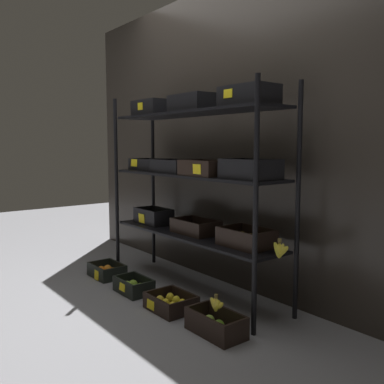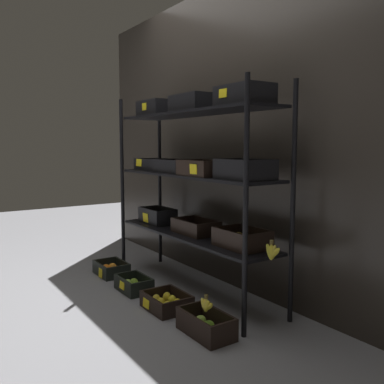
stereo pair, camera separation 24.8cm
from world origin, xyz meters
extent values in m
plane|color=gray|center=(0.00, 0.00, 0.00)|extent=(10.00, 10.00, 0.00)
cube|color=#2D2823|center=(0.00, 0.39, 1.21)|extent=(4.10, 0.12, 2.42)
cylinder|color=black|center=(-0.85, -0.19, 0.77)|extent=(0.03, 0.03, 1.54)
cylinder|color=black|center=(0.85, -0.19, 0.77)|extent=(0.03, 0.03, 1.54)
cylinder|color=black|center=(-0.85, 0.19, 0.77)|extent=(0.03, 0.03, 1.54)
cylinder|color=black|center=(0.85, 0.19, 0.77)|extent=(0.03, 0.03, 1.54)
cube|color=black|center=(0.00, 0.00, 0.44)|extent=(1.67, 0.36, 0.02)
cube|color=black|center=(0.00, 0.00, 0.91)|extent=(1.67, 0.36, 0.02)
cube|color=black|center=(0.00, 0.00, 1.37)|extent=(1.67, 0.36, 0.02)
cube|color=black|center=(-0.54, 0.00, 0.46)|extent=(0.34, 0.21, 0.01)
cube|color=black|center=(-0.54, -0.10, 0.52)|extent=(0.34, 0.02, 0.12)
cube|color=black|center=(-0.54, 0.09, 0.52)|extent=(0.34, 0.02, 0.12)
cube|color=black|center=(-0.70, 0.00, 0.52)|extent=(0.02, 0.18, 0.12)
cube|color=black|center=(-0.38, 0.00, 0.52)|extent=(0.02, 0.18, 0.12)
sphere|color=#84B941|center=(-0.62, -0.03, 0.50)|extent=(0.07, 0.07, 0.07)
sphere|color=#80B73B|center=(-0.54, -0.03, 0.50)|extent=(0.07, 0.07, 0.07)
sphere|color=#81B639|center=(-0.46, -0.02, 0.50)|extent=(0.07, 0.07, 0.07)
sphere|color=#86C13F|center=(-0.62, 0.02, 0.50)|extent=(0.07, 0.07, 0.07)
sphere|color=#87B436|center=(-0.54, 0.03, 0.50)|extent=(0.07, 0.07, 0.07)
sphere|color=#8CC440|center=(-0.46, 0.02, 0.50)|extent=(0.07, 0.07, 0.07)
cube|color=yellow|center=(-0.57, -0.11, 0.51)|extent=(0.09, 0.01, 0.08)
cube|color=black|center=(0.01, 0.03, 0.46)|extent=(0.37, 0.23, 0.01)
cube|color=black|center=(0.01, -0.08, 0.51)|extent=(0.37, 0.02, 0.10)
cube|color=black|center=(0.01, 0.14, 0.51)|extent=(0.37, 0.02, 0.10)
cube|color=black|center=(-0.17, 0.03, 0.51)|extent=(0.02, 0.20, 0.10)
cube|color=black|center=(0.18, 0.03, 0.51)|extent=(0.02, 0.20, 0.10)
sphere|color=#5E1846|center=(-0.11, -0.02, 0.49)|extent=(0.05, 0.05, 0.05)
sphere|color=#6D284E|center=(-0.06, -0.02, 0.49)|extent=(0.05, 0.05, 0.05)
sphere|color=#6D1A46|center=(0.00, -0.02, 0.49)|extent=(0.05, 0.05, 0.05)
sphere|color=#591B48|center=(0.07, -0.02, 0.49)|extent=(0.05, 0.05, 0.05)
sphere|color=#5F1B5B|center=(0.12, -0.02, 0.49)|extent=(0.05, 0.05, 0.05)
sphere|color=#5C2458|center=(-0.11, 0.03, 0.49)|extent=(0.05, 0.05, 0.05)
sphere|color=#60244B|center=(-0.05, 0.03, 0.49)|extent=(0.05, 0.05, 0.05)
sphere|color=#572C45|center=(0.01, 0.03, 0.49)|extent=(0.05, 0.05, 0.05)
sphere|color=#5C1D4C|center=(0.07, 0.03, 0.49)|extent=(0.05, 0.05, 0.05)
sphere|color=#5D2E49|center=(0.12, 0.03, 0.49)|extent=(0.05, 0.05, 0.05)
sphere|color=#552F49|center=(-0.11, 0.09, 0.49)|extent=(0.05, 0.05, 0.05)
sphere|color=#641F4A|center=(-0.05, 0.09, 0.49)|extent=(0.05, 0.05, 0.05)
sphere|color=#64295C|center=(0.00, 0.09, 0.49)|extent=(0.05, 0.05, 0.05)
sphere|color=#5C2857|center=(0.06, 0.08, 0.49)|extent=(0.05, 0.05, 0.05)
sphere|color=#66174E|center=(0.12, 0.09, 0.49)|extent=(0.05, 0.05, 0.05)
cube|color=black|center=(0.55, 0.04, 0.46)|extent=(0.35, 0.26, 0.01)
cube|color=black|center=(0.55, -0.08, 0.52)|extent=(0.35, 0.02, 0.11)
cube|color=black|center=(0.55, 0.16, 0.52)|extent=(0.35, 0.02, 0.11)
cube|color=black|center=(0.38, 0.04, 0.52)|extent=(0.02, 0.22, 0.11)
cube|color=black|center=(0.72, 0.04, 0.52)|extent=(0.02, 0.22, 0.11)
sphere|color=#E6C148|center=(0.46, 0.00, 0.50)|extent=(0.07, 0.07, 0.07)
sphere|color=#DAB559|center=(0.55, 0.00, 0.50)|extent=(0.07, 0.07, 0.07)
sphere|color=#D2C056|center=(0.63, 0.00, 0.50)|extent=(0.07, 0.07, 0.07)
sphere|color=#DFBB4C|center=(0.46, 0.08, 0.50)|extent=(0.07, 0.07, 0.07)
sphere|color=#DCBE54|center=(0.55, 0.08, 0.50)|extent=(0.07, 0.07, 0.07)
sphere|color=#DCC64A|center=(0.63, 0.07, 0.50)|extent=(0.07, 0.07, 0.07)
cube|color=black|center=(-0.61, 0.01, 0.92)|extent=(0.35, 0.23, 0.01)
cube|color=black|center=(-0.61, -0.10, 0.97)|extent=(0.35, 0.02, 0.09)
cube|color=black|center=(-0.61, 0.11, 0.97)|extent=(0.35, 0.02, 0.09)
cube|color=black|center=(-0.78, 0.01, 0.97)|extent=(0.02, 0.19, 0.09)
cube|color=black|center=(-0.45, 0.01, 0.97)|extent=(0.02, 0.19, 0.09)
ellipsoid|color=yellow|center=(-0.71, -0.03, 0.97)|extent=(0.06, 0.06, 0.08)
ellipsoid|color=yellow|center=(-0.64, -0.03, 0.97)|extent=(0.06, 0.06, 0.08)
ellipsoid|color=yellow|center=(-0.58, -0.03, 0.97)|extent=(0.06, 0.06, 0.08)
ellipsoid|color=yellow|center=(-0.51, -0.03, 0.97)|extent=(0.06, 0.06, 0.08)
ellipsoid|color=yellow|center=(-0.71, 0.04, 0.97)|extent=(0.06, 0.06, 0.08)
ellipsoid|color=yellow|center=(-0.64, 0.04, 0.97)|extent=(0.06, 0.06, 0.08)
ellipsoid|color=yellow|center=(-0.58, 0.04, 0.97)|extent=(0.06, 0.06, 0.08)
ellipsoid|color=yellow|center=(-0.51, 0.04, 0.97)|extent=(0.06, 0.06, 0.08)
cube|color=yellow|center=(-0.68, -0.11, 0.98)|extent=(0.10, 0.01, 0.06)
cube|color=black|center=(-0.20, -0.02, 0.92)|extent=(0.37, 0.23, 0.01)
cube|color=black|center=(-0.20, -0.13, 0.98)|extent=(0.37, 0.02, 0.09)
cube|color=black|center=(-0.20, 0.08, 0.98)|extent=(0.37, 0.02, 0.09)
cube|color=black|center=(-0.38, -0.02, 0.98)|extent=(0.02, 0.20, 0.09)
cube|color=black|center=(-0.03, -0.02, 0.98)|extent=(0.02, 0.20, 0.09)
sphere|color=orange|center=(-0.29, -0.06, 0.97)|extent=(0.07, 0.07, 0.07)
sphere|color=orange|center=(-0.20, -0.05, 0.97)|extent=(0.07, 0.07, 0.07)
sphere|color=orange|center=(-0.12, -0.05, 0.97)|extent=(0.07, 0.07, 0.07)
sphere|color=orange|center=(-0.29, 0.01, 0.97)|extent=(0.07, 0.07, 0.07)
sphere|color=orange|center=(-0.20, 0.01, 0.97)|extent=(0.07, 0.07, 0.07)
sphere|color=orange|center=(-0.11, 0.01, 0.97)|extent=(0.07, 0.07, 0.07)
cube|color=black|center=(0.21, -0.05, 0.92)|extent=(0.35, 0.24, 0.01)
cube|color=black|center=(0.21, -0.16, 0.98)|extent=(0.35, 0.02, 0.10)
cube|color=black|center=(0.21, 0.07, 0.98)|extent=(0.35, 0.02, 0.10)
cube|color=black|center=(0.04, -0.05, 0.98)|extent=(0.02, 0.21, 0.10)
cube|color=black|center=(0.38, -0.05, 0.98)|extent=(0.02, 0.21, 0.10)
ellipsoid|color=tan|center=(0.13, -0.08, 0.97)|extent=(0.07, 0.07, 0.09)
ellipsoid|color=tan|center=(0.21, -0.08, 0.97)|extent=(0.07, 0.07, 0.09)
ellipsoid|color=tan|center=(0.30, -0.08, 0.97)|extent=(0.07, 0.07, 0.09)
ellipsoid|color=#BFC262|center=(0.13, -0.01, 0.97)|extent=(0.07, 0.07, 0.09)
ellipsoid|color=tan|center=(0.22, -0.01, 0.97)|extent=(0.07, 0.07, 0.09)
ellipsoid|color=tan|center=(0.29, -0.01, 0.97)|extent=(0.07, 0.07, 0.09)
cube|color=yellow|center=(0.27, -0.17, 0.97)|extent=(0.08, 0.01, 0.07)
cube|color=black|center=(0.62, -0.01, 0.92)|extent=(0.36, 0.24, 0.01)
cube|color=black|center=(0.62, -0.12, 0.99)|extent=(0.36, 0.02, 0.12)
cube|color=black|center=(0.62, 0.10, 0.99)|extent=(0.36, 0.02, 0.12)
cube|color=black|center=(0.45, -0.01, 0.99)|extent=(0.02, 0.21, 0.12)
cube|color=black|center=(0.80, -0.01, 0.99)|extent=(0.02, 0.21, 0.12)
ellipsoid|color=brown|center=(0.52, -0.05, 0.96)|extent=(0.05, 0.05, 0.07)
ellipsoid|color=brown|center=(0.59, -0.05, 0.96)|extent=(0.05, 0.05, 0.07)
ellipsoid|color=brown|center=(0.66, -0.05, 0.96)|extent=(0.05, 0.05, 0.07)
ellipsoid|color=brown|center=(0.72, -0.05, 0.96)|extent=(0.05, 0.05, 0.07)
ellipsoid|color=brown|center=(0.52, 0.03, 0.96)|extent=(0.05, 0.05, 0.07)
ellipsoid|color=brown|center=(0.59, 0.03, 0.96)|extent=(0.05, 0.05, 0.07)
ellipsoid|color=brown|center=(0.66, 0.03, 0.96)|extent=(0.05, 0.05, 0.07)
ellipsoid|color=brown|center=(0.73, 0.03, 0.96)|extent=(0.05, 0.05, 0.07)
cube|color=black|center=(-0.55, 0.01, 1.39)|extent=(0.36, 0.25, 0.01)
cube|color=black|center=(-0.55, -0.10, 1.45)|extent=(0.36, 0.02, 0.12)
cube|color=black|center=(-0.55, 0.13, 1.45)|extent=(0.36, 0.02, 0.12)
cube|color=black|center=(-0.72, 0.01, 1.45)|extent=(0.02, 0.21, 0.12)
cube|color=black|center=(-0.38, 0.01, 1.45)|extent=(0.02, 0.21, 0.12)
sphere|color=red|center=(-0.63, -0.02, 1.43)|extent=(0.07, 0.07, 0.07)
sphere|color=red|center=(-0.55, -0.02, 1.43)|extent=(0.07, 0.07, 0.07)
sphere|color=red|center=(-0.46, -0.02, 1.43)|extent=(0.07, 0.07, 0.07)
sphere|color=red|center=(-0.64, 0.05, 1.43)|extent=(0.07, 0.07, 0.07)
sphere|color=red|center=(-0.55, 0.05, 1.43)|extent=(0.07, 0.07, 0.07)
sphere|color=red|center=(-0.46, 0.05, 1.43)|extent=(0.07, 0.07, 0.07)
cube|color=yellow|center=(-0.56, -0.11, 1.46)|extent=(0.07, 0.01, 0.06)
cube|color=black|center=(0.00, 0.02, 1.39)|extent=(0.37, 0.25, 0.01)
cube|color=black|center=(0.00, -0.09, 1.45)|extent=(0.37, 0.02, 0.12)
cube|color=black|center=(0.00, 0.14, 1.45)|extent=(0.37, 0.02, 0.12)
cube|color=black|center=(-0.17, 0.02, 1.45)|extent=(0.02, 0.22, 0.12)
cube|color=black|center=(0.18, 0.02, 1.45)|extent=(0.02, 0.22, 0.12)
sphere|color=orange|center=(-0.10, -0.02, 1.42)|extent=(0.06, 0.06, 0.06)
sphere|color=orange|center=(-0.03, -0.01, 1.42)|extent=(0.06, 0.06, 0.06)
sphere|color=orange|center=(0.04, -0.02, 1.42)|extent=(0.06, 0.06, 0.06)
sphere|color=orange|center=(0.11, -0.02, 1.42)|extent=(0.06, 0.06, 0.06)
sphere|color=orange|center=(-0.10, 0.06, 1.42)|extent=(0.06, 0.06, 0.06)
sphere|color=orange|center=(-0.03, 0.06, 1.42)|extent=(0.06, 0.06, 0.06)
sphere|color=orange|center=(0.04, 0.06, 1.42)|extent=(0.06, 0.06, 0.06)
sphere|color=orange|center=(0.11, 0.06, 1.42)|extent=(0.06, 0.06, 0.06)
cube|color=black|center=(0.56, 0.03, 1.39)|extent=(0.37, 0.23, 0.01)
cube|color=black|center=(0.56, -0.07, 1.46)|extent=(0.37, 0.02, 0.13)
cube|color=black|center=(0.56, 0.14, 1.46)|extent=(0.37, 0.02, 0.13)
cube|color=black|center=(0.38, 0.03, 1.46)|extent=(0.02, 0.20, 0.13)
cube|color=black|center=(0.73, 0.03, 1.46)|extent=(0.02, 0.20, 0.13)
sphere|color=#95B832|center=(0.46, 0.00, 1.43)|extent=(0.07, 0.07, 0.07)
sphere|color=#80C83C|center=(0.56, 0.00, 1.43)|extent=(0.07, 0.07, 0.07)
sphere|color=#87B643|center=(0.64, 0.00, 1.43)|extent=(0.07, 0.07, 0.07)
sphere|color=#95B03D|center=(0.46, 0.06, 1.43)|extent=(0.07, 0.07, 0.07)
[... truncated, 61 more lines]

